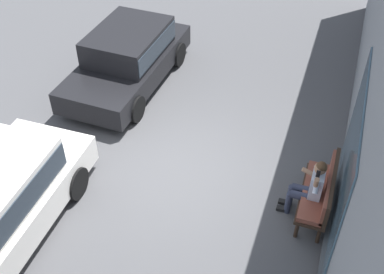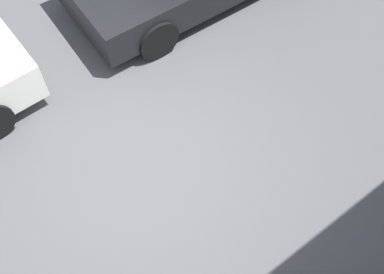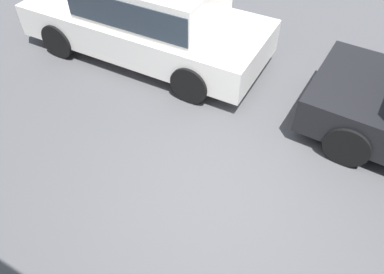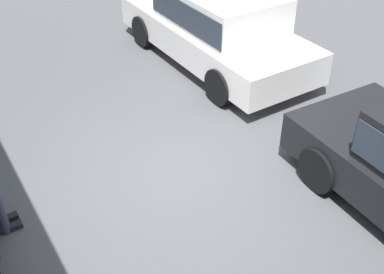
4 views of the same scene
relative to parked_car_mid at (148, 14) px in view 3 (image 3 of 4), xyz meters
The scene contains 2 objects.
ground_plane 3.66m from the parked_car_mid, 136.66° to the left, with size 60.00×60.00×0.00m, color #4C4C4F.
parked_car_mid is the anchor object (origin of this frame).
Camera 3 is at (-1.10, 2.60, 4.06)m, focal length 35.00 mm.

